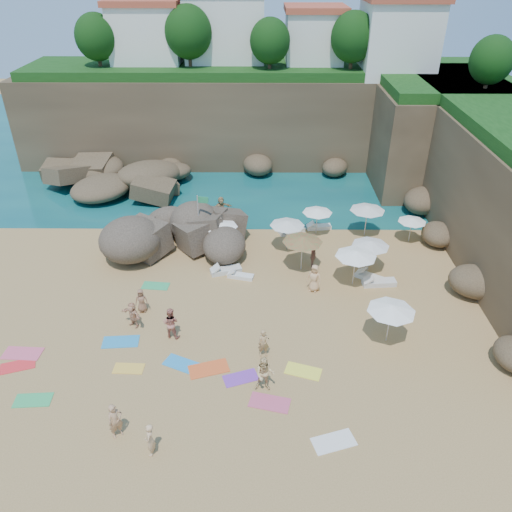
{
  "coord_description": "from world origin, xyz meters",
  "views": [
    {
      "loc": [
        2.23,
        -22.38,
        17.65
      ],
      "look_at": [
        2.0,
        3.0,
        2.0
      ],
      "focal_mm": 35.0,
      "sensor_mm": 36.0,
      "label": 1
    }
  ],
  "objects_px": {
    "flag_pole": "(200,215)",
    "lounger_0": "(241,276)",
    "parasol_1": "(318,210)",
    "person_stand_5": "(221,208)",
    "rock_outcrop": "(177,241)",
    "person_stand_0": "(115,421)",
    "parasol_2": "(412,220)",
    "person_stand_1": "(171,323)",
    "person_stand_6": "(150,440)",
    "person_stand_4": "(314,278)",
    "person_stand_3": "(313,257)",
    "parasol_0": "(221,224)",
    "person_stand_2": "(210,219)"
  },
  "relations": [
    {
      "from": "person_stand_6",
      "to": "lounger_0",
      "type": "bearing_deg",
      "value": 165.36
    },
    {
      "from": "parasol_2",
      "to": "lounger_0",
      "type": "height_order",
      "value": "parasol_2"
    },
    {
      "from": "rock_outcrop",
      "to": "flag_pole",
      "type": "xyz_separation_m",
      "value": [
        1.89,
        -0.91,
        2.52
      ]
    },
    {
      "from": "person_stand_4",
      "to": "person_stand_2",
      "type": "bearing_deg",
      "value": 157.75
    },
    {
      "from": "person_stand_0",
      "to": "person_stand_4",
      "type": "height_order",
      "value": "person_stand_4"
    },
    {
      "from": "person_stand_5",
      "to": "person_stand_3",
      "type": "bearing_deg",
      "value": -72.2
    },
    {
      "from": "rock_outcrop",
      "to": "parasol_2",
      "type": "height_order",
      "value": "parasol_2"
    },
    {
      "from": "parasol_1",
      "to": "person_stand_0",
      "type": "height_order",
      "value": "parasol_1"
    },
    {
      "from": "person_stand_0",
      "to": "person_stand_5",
      "type": "distance_m",
      "value": 20.39
    },
    {
      "from": "lounger_0",
      "to": "person_stand_3",
      "type": "bearing_deg",
      "value": 29.57
    },
    {
      "from": "parasol_2",
      "to": "person_stand_6",
      "type": "relative_size",
      "value": 1.2
    },
    {
      "from": "lounger_0",
      "to": "parasol_2",
      "type": "bearing_deg",
      "value": 36.12
    },
    {
      "from": "lounger_0",
      "to": "person_stand_5",
      "type": "bearing_deg",
      "value": 116.19
    },
    {
      "from": "rock_outcrop",
      "to": "person_stand_3",
      "type": "bearing_deg",
      "value": -19.82
    },
    {
      "from": "person_stand_0",
      "to": "person_stand_6",
      "type": "distance_m",
      "value": 1.83
    },
    {
      "from": "person_stand_3",
      "to": "person_stand_6",
      "type": "relative_size",
      "value": 0.96
    },
    {
      "from": "parasol_2",
      "to": "person_stand_0",
      "type": "relative_size",
      "value": 1.11
    },
    {
      "from": "person_stand_3",
      "to": "person_stand_4",
      "type": "bearing_deg",
      "value": -176.51
    },
    {
      "from": "lounger_0",
      "to": "person_stand_3",
      "type": "xyz_separation_m",
      "value": [
        4.64,
        1.28,
        0.66
      ]
    },
    {
      "from": "rock_outcrop",
      "to": "person_stand_6",
      "type": "height_order",
      "value": "person_stand_6"
    },
    {
      "from": "person_stand_0",
      "to": "rock_outcrop",
      "type": "bearing_deg",
      "value": 48.89
    },
    {
      "from": "person_stand_3",
      "to": "person_stand_1",
      "type": "bearing_deg",
      "value": 137.73
    },
    {
      "from": "rock_outcrop",
      "to": "parasol_2",
      "type": "bearing_deg",
      "value": 0.38
    },
    {
      "from": "flag_pole",
      "to": "lounger_0",
      "type": "height_order",
      "value": "flag_pole"
    },
    {
      "from": "person_stand_0",
      "to": "person_stand_6",
      "type": "relative_size",
      "value": 1.08
    },
    {
      "from": "flag_pole",
      "to": "parasol_2",
      "type": "xyz_separation_m",
      "value": [
        14.54,
        1.02,
        -0.82
      ]
    },
    {
      "from": "person_stand_5",
      "to": "person_stand_4",
      "type": "bearing_deg",
      "value": -81.79
    },
    {
      "from": "person_stand_3",
      "to": "person_stand_4",
      "type": "xyz_separation_m",
      "value": [
        -0.18,
        -2.59,
        0.11
      ]
    },
    {
      "from": "person_stand_4",
      "to": "flag_pole",
      "type": "bearing_deg",
      "value": 170.62
    },
    {
      "from": "person_stand_0",
      "to": "person_stand_4",
      "type": "bearing_deg",
      "value": 8.32
    },
    {
      "from": "rock_outcrop",
      "to": "parasol_1",
      "type": "height_order",
      "value": "parasol_1"
    },
    {
      "from": "parasol_1",
      "to": "person_stand_5",
      "type": "distance_m",
      "value": 7.49
    },
    {
      "from": "person_stand_0",
      "to": "person_stand_1",
      "type": "bearing_deg",
      "value": 37.54
    },
    {
      "from": "flag_pole",
      "to": "person_stand_3",
      "type": "relative_size",
      "value": 2.51
    },
    {
      "from": "person_stand_6",
      "to": "person_stand_0",
      "type": "bearing_deg",
      "value": -119.42
    },
    {
      "from": "flag_pole",
      "to": "person_stand_6",
      "type": "xyz_separation_m",
      "value": [
        -0.4,
        -16.59,
        -1.7
      ]
    },
    {
      "from": "parasol_1",
      "to": "person_stand_5",
      "type": "xyz_separation_m",
      "value": [
        -7.03,
        2.39,
        -0.98
      ]
    },
    {
      "from": "parasol_0",
      "to": "person_stand_1",
      "type": "relative_size",
      "value": 1.22
    },
    {
      "from": "parasol_2",
      "to": "person_stand_4",
      "type": "relative_size",
      "value": 1.09
    },
    {
      "from": "rock_outcrop",
      "to": "lounger_0",
      "type": "height_order",
      "value": "rock_outcrop"
    },
    {
      "from": "parasol_0",
      "to": "person_stand_2",
      "type": "height_order",
      "value": "parasol_0"
    },
    {
      "from": "rock_outcrop",
      "to": "person_stand_3",
      "type": "height_order",
      "value": "person_stand_3"
    },
    {
      "from": "person_stand_1",
      "to": "parasol_1",
      "type": "bearing_deg",
      "value": -114.34
    },
    {
      "from": "person_stand_4",
      "to": "person_stand_5",
      "type": "bearing_deg",
      "value": 148.64
    },
    {
      "from": "parasol_1",
      "to": "person_stand_0",
      "type": "bearing_deg",
      "value": -119.55
    },
    {
      "from": "parasol_1",
      "to": "lounger_0",
      "type": "bearing_deg",
      "value": -132.32
    },
    {
      "from": "person_stand_0",
      "to": "person_stand_4",
      "type": "xyz_separation_m",
      "value": [
        9.26,
        10.66,
        0.02
      ]
    },
    {
      "from": "person_stand_0",
      "to": "lounger_0",
      "type": "bearing_deg",
      "value": 27.46
    },
    {
      "from": "person_stand_3",
      "to": "person_stand_6",
      "type": "bearing_deg",
      "value": 158.41
    },
    {
      "from": "person_stand_6",
      "to": "person_stand_4",
      "type": "bearing_deg",
      "value": 145.76
    }
  ]
}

